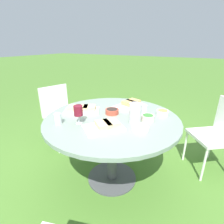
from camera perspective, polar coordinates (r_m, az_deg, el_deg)
The scene contains 16 objects.
ground_plane at distance 2.20m, azimuth -0.00°, elevation -20.64°, with size 40.00×40.00×0.00m, color #4C7A2D.
dining_table at distance 1.83m, azimuth -0.00°, elevation -5.03°, with size 1.36×1.36×0.78m.
chair_near_left at distance 2.76m, azimuth -16.92°, elevation 0.35°, with size 0.54×0.53×0.89m.
chair_far_back at distance 2.41m, azimuth 31.58°, elevation -5.22°, with size 0.61×0.60×0.89m.
water_pitcher at distance 1.64m, azimuth 7.58°, elevation -0.34°, with size 0.12×0.11×0.19m.
wine_glass at distance 1.63m, azimuth -10.97°, elevation 0.31°, with size 0.08×0.08×0.18m.
platter_bread_main at distance 1.55m, azimuth -2.18°, elevation -4.55°, with size 0.41×0.39×0.06m.
platter_charcuterie at distance 2.10m, azimuth 5.92°, elevation 2.60°, with size 0.40×0.31×0.07m.
platter_sandwich_side at distance 1.95m, azimuth -9.81°, elevation 0.96°, with size 0.37×0.43×0.06m.
bowl_fries at distance 1.90m, azimuth 16.17°, elevation -0.13°, with size 0.13×0.13×0.05m.
bowl_salad at distance 1.72m, azimuth 11.62°, elevation -1.83°, with size 0.12×0.12×0.06m.
bowl_olives at distance 1.86m, azimuth 0.02°, elevation 0.28°, with size 0.14×0.14×0.05m.
bowl_dip_red at distance 1.78m, azimuth 7.29°, elevation -1.12°, with size 0.10×0.10×0.04m.
bowl_dip_cream at distance 1.54m, azimuth 9.17°, elevation -5.14°, with size 0.15×0.15×0.04m.
cup_water_near at distance 1.86m, azimuth 10.41°, elevation 0.63°, with size 0.07×0.07×0.11m.
cup_water_far at distance 1.69m, azimuth -17.24°, elevation -2.15°, with size 0.07×0.07×0.10m.
Camera 1 is at (1.42, 0.80, 1.48)m, focal length 28.00 mm.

